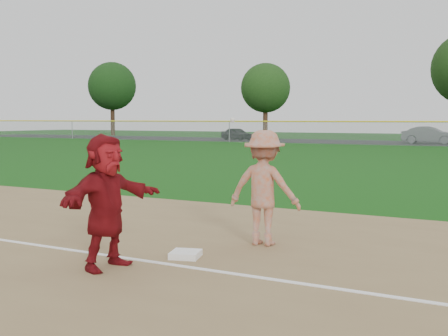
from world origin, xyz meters
The scene contains 9 objects.
ground centered at (0.00, 0.00, 0.00)m, with size 160.00×160.00×0.00m, color #10470D.
foul_line centered at (0.00, -0.80, 0.03)m, with size 60.00×0.10×0.01m, color white.
first_base centered at (0.27, -0.31, 0.07)m, with size 0.45×0.45×0.10m, color white.
base_runner centered at (-0.42, -1.38, 1.01)m, with size 1.84×0.59×1.99m, color maroon.
car_left centered at (-21.84, 45.25, 0.66)m, with size 1.54×3.82×1.30m, color black.
car_mid centered at (-2.50, 45.12, 0.78)m, with size 1.64×4.70×1.55m, color #585A60.
first_base_play centered at (0.99, 1.14, 1.02)m, with size 1.34×0.98×2.22m.
tree_0 centered at (-44.00, 52.00, 6.59)m, with size 6.40×6.40×9.81m.
tree_1 centered at (-22.00, 53.00, 5.83)m, with size 5.80×5.80×8.75m.
Camera 1 is at (4.94, -7.75, 2.22)m, focal length 45.00 mm.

